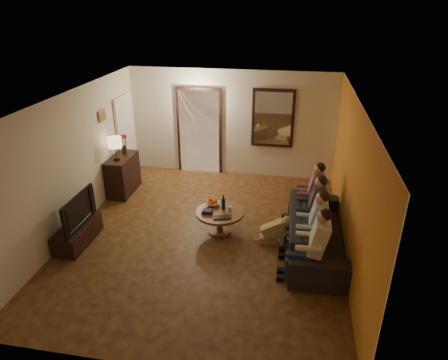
% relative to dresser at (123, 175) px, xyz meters
% --- Properties ---
extents(floor, '(5.00, 6.00, 0.01)m').
position_rel_dresser_xyz_m(floor, '(2.25, -1.49, -0.43)').
color(floor, '#3C1A10').
rests_on(floor, ground).
extents(ceiling, '(5.00, 6.00, 0.01)m').
position_rel_dresser_xyz_m(ceiling, '(2.25, -1.49, 2.17)').
color(ceiling, white).
rests_on(ceiling, back_wall).
extents(back_wall, '(5.00, 0.02, 2.60)m').
position_rel_dresser_xyz_m(back_wall, '(2.25, 1.51, 0.87)').
color(back_wall, beige).
rests_on(back_wall, floor).
extents(front_wall, '(5.00, 0.02, 2.60)m').
position_rel_dresser_xyz_m(front_wall, '(2.25, -4.49, 0.87)').
color(front_wall, beige).
rests_on(front_wall, floor).
extents(left_wall, '(0.02, 6.00, 2.60)m').
position_rel_dresser_xyz_m(left_wall, '(-0.25, -1.49, 0.87)').
color(left_wall, beige).
rests_on(left_wall, floor).
extents(right_wall, '(0.02, 6.00, 2.60)m').
position_rel_dresser_xyz_m(right_wall, '(4.75, -1.49, 0.87)').
color(right_wall, beige).
rests_on(right_wall, floor).
extents(orange_accent, '(0.01, 6.00, 2.60)m').
position_rel_dresser_xyz_m(orange_accent, '(4.74, -1.49, 0.87)').
color(orange_accent, '#CB5F22').
rests_on(orange_accent, right_wall).
extents(kitchen_doorway, '(1.00, 0.06, 2.10)m').
position_rel_dresser_xyz_m(kitchen_doorway, '(1.45, 1.49, 0.62)').
color(kitchen_doorway, '#FFE0A5').
rests_on(kitchen_doorway, floor).
extents(door_trim, '(1.12, 0.04, 2.22)m').
position_rel_dresser_xyz_m(door_trim, '(1.45, 1.48, 0.62)').
color(door_trim, black).
rests_on(door_trim, floor).
extents(fridge_glimpse, '(0.45, 0.03, 1.70)m').
position_rel_dresser_xyz_m(fridge_glimpse, '(1.70, 1.49, 0.47)').
color(fridge_glimpse, silver).
rests_on(fridge_glimpse, floor).
extents(mirror_frame, '(1.00, 0.05, 1.40)m').
position_rel_dresser_xyz_m(mirror_frame, '(3.25, 1.47, 1.07)').
color(mirror_frame, black).
rests_on(mirror_frame, back_wall).
extents(mirror_glass, '(0.86, 0.02, 1.26)m').
position_rel_dresser_xyz_m(mirror_glass, '(3.25, 1.44, 1.07)').
color(mirror_glass, white).
rests_on(mirror_glass, back_wall).
extents(white_door, '(0.06, 0.85, 2.04)m').
position_rel_dresser_xyz_m(white_door, '(-0.21, 0.81, 0.59)').
color(white_door, white).
rests_on(white_door, floor).
extents(framed_art, '(0.03, 0.28, 0.24)m').
position_rel_dresser_xyz_m(framed_art, '(-0.22, -0.19, 1.42)').
color(framed_art, '#B28C33').
rests_on(framed_art, left_wall).
extents(art_canvas, '(0.01, 0.22, 0.18)m').
position_rel_dresser_xyz_m(art_canvas, '(-0.21, -0.19, 1.42)').
color(art_canvas, brown).
rests_on(art_canvas, left_wall).
extents(dresser, '(0.45, 0.97, 0.87)m').
position_rel_dresser_xyz_m(dresser, '(0.00, 0.00, 0.00)').
color(dresser, black).
rests_on(dresser, floor).
extents(table_lamp, '(0.30, 0.30, 0.54)m').
position_rel_dresser_xyz_m(table_lamp, '(0.00, -0.22, 0.70)').
color(table_lamp, beige).
rests_on(table_lamp, dresser).
extents(flower_vase, '(0.14, 0.14, 0.44)m').
position_rel_dresser_xyz_m(flower_vase, '(0.00, 0.22, 0.65)').
color(flower_vase, '#AC1312').
rests_on(flower_vase, dresser).
extents(tv_stand, '(0.45, 1.09, 0.36)m').
position_rel_dresser_xyz_m(tv_stand, '(0.00, -2.12, -0.25)').
color(tv_stand, black).
rests_on(tv_stand, floor).
extents(tv, '(1.05, 0.14, 0.61)m').
position_rel_dresser_xyz_m(tv, '(0.00, -2.12, 0.23)').
color(tv, black).
rests_on(tv, tv_stand).
extents(sofa, '(2.48, 1.01, 0.72)m').
position_rel_dresser_xyz_m(sofa, '(4.27, -1.57, -0.07)').
color(sofa, black).
rests_on(sofa, floor).
extents(person_a, '(0.60, 0.40, 1.20)m').
position_rel_dresser_xyz_m(person_a, '(4.17, -2.47, 0.17)').
color(person_a, tan).
rests_on(person_a, sofa).
extents(person_b, '(0.60, 0.40, 1.20)m').
position_rel_dresser_xyz_m(person_b, '(4.17, -1.87, 0.17)').
color(person_b, tan).
rests_on(person_b, sofa).
extents(person_c, '(0.60, 0.40, 1.20)m').
position_rel_dresser_xyz_m(person_c, '(4.17, -1.27, 0.17)').
color(person_c, tan).
rests_on(person_c, sofa).
extents(person_d, '(0.60, 0.40, 1.20)m').
position_rel_dresser_xyz_m(person_d, '(4.17, -0.67, 0.17)').
color(person_d, tan).
rests_on(person_d, sofa).
extents(dog, '(0.59, 0.33, 0.56)m').
position_rel_dresser_xyz_m(dog, '(3.53, -1.49, -0.15)').
color(dog, tan).
rests_on(dog, floor).
extents(coffee_table, '(0.92, 0.92, 0.45)m').
position_rel_dresser_xyz_m(coffee_table, '(2.49, -1.32, -0.21)').
color(coffee_table, brown).
rests_on(coffee_table, floor).
extents(bowl, '(0.26, 0.26, 0.06)m').
position_rel_dresser_xyz_m(bowl, '(2.31, -1.10, 0.05)').
color(bowl, white).
rests_on(bowl, coffee_table).
extents(oranges, '(0.20, 0.20, 0.08)m').
position_rel_dresser_xyz_m(oranges, '(2.31, -1.10, 0.12)').
color(oranges, '#E75413').
rests_on(oranges, bowl).
extents(wine_bottle, '(0.07, 0.07, 0.31)m').
position_rel_dresser_xyz_m(wine_bottle, '(2.54, -1.22, 0.17)').
color(wine_bottle, black).
rests_on(wine_bottle, coffee_table).
extents(wine_glass, '(0.06, 0.06, 0.10)m').
position_rel_dresser_xyz_m(wine_glass, '(2.67, -1.27, 0.07)').
color(wine_glass, silver).
rests_on(wine_glass, coffee_table).
extents(book_stack, '(0.20, 0.15, 0.07)m').
position_rel_dresser_xyz_m(book_stack, '(2.27, -1.42, 0.05)').
color(book_stack, black).
rests_on(book_stack, coffee_table).
extents(laptop, '(0.37, 0.29, 0.03)m').
position_rel_dresser_xyz_m(laptop, '(2.59, -1.60, 0.03)').
color(laptop, black).
rests_on(laptop, coffee_table).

